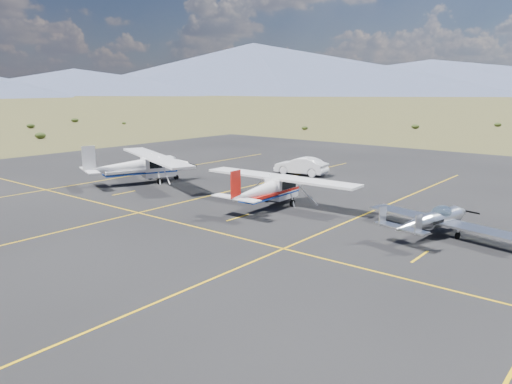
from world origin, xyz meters
TOP-DOWN VIEW (x-y plane):
  - ground at (0.00, 0.00)m, footprint 1600.00×1600.00m
  - apron at (0.00, 7.00)m, footprint 72.00×72.00m
  - aircraft_low_wing at (0.63, -2.79)m, footprint 6.15×8.43m
  - aircraft_cessna at (0.27, 7.62)m, footprint 6.69×11.18m
  - aircraft_plain at (0.18, 20.58)m, footprint 9.02×12.41m
  - sedan at (11.55, 12.83)m, footprint 2.27×4.84m

SIDE VIEW (x-z plane):
  - ground at x=0.00m, z-range 0.00..0.00m
  - apron at x=0.00m, z-range -0.01..0.01m
  - sedan at x=11.55m, z-range 0.01..1.54m
  - aircraft_low_wing at x=0.63m, z-range -0.04..1.79m
  - aircraft_cessna at x=0.27m, z-range -0.16..2.68m
  - aircraft_plain at x=0.18m, z-range -0.18..3.04m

